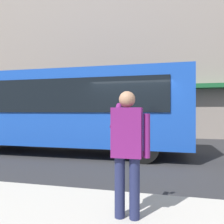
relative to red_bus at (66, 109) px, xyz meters
The scene contains 4 objects.
ground_plane 3.18m from the red_bus, 168.52° to the left, with size 60.00×60.00×0.00m, color #2B2B2D.
building_facade_far 8.05m from the red_bus, 113.04° to the right, with size 28.00×1.55×12.00m.
red_bus is the anchor object (origin of this frame).
pedestrian_photographer 5.95m from the red_bus, 122.44° to the left, with size 0.53×0.52×1.70m.
Camera 1 is at (-1.02, 7.46, 1.58)m, focal length 36.22 mm.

